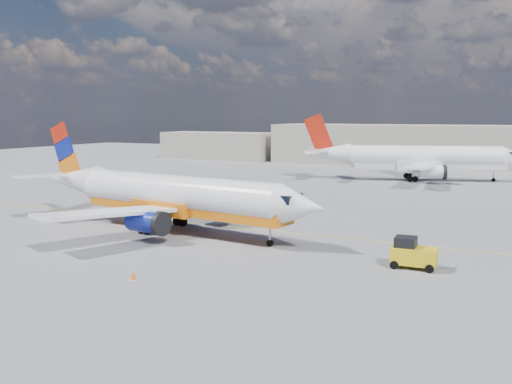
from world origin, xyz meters
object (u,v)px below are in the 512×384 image
at_px(main_jet, 170,195).
at_px(second_jet, 418,158).
at_px(gse_tug, 412,254).
at_px(traffic_cone, 133,276).

distance_m(main_jet, second_jet, 50.00).
xyz_separation_m(gse_tug, traffic_cone, (-14.57, -10.51, -0.69)).
height_order(second_jet, traffic_cone, second_jet).
distance_m(main_jet, traffic_cone, 15.06).
bearing_deg(traffic_cone, second_jet, 85.63).
xyz_separation_m(main_jet, second_jet, (11.35, 48.70, 0.28)).
bearing_deg(gse_tug, second_jet, 98.45).
bearing_deg(second_jet, traffic_cone, -112.99).
bearing_deg(main_jet, second_jet, 84.28).
xyz_separation_m(main_jet, traffic_cone, (6.62, -13.22, -2.85)).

